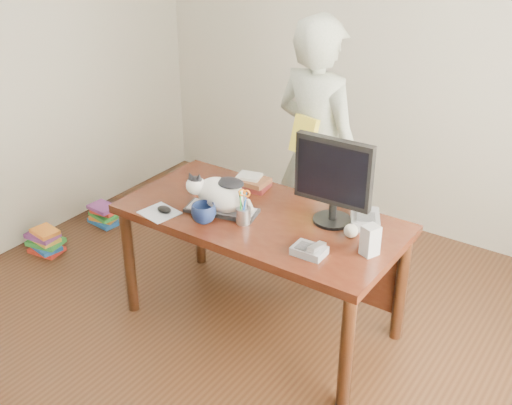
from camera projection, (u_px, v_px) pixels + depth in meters
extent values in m
plane|color=black|center=(199.00, 378.00, 3.51)|extent=(4.50, 4.50, 0.00)
plane|color=beige|center=(391.00, 49.00, 4.54)|extent=(4.00, 0.00, 4.00)
cube|color=black|center=(261.00, 219.00, 3.62)|extent=(1.60, 0.80, 0.05)
cylinder|color=black|center=(129.00, 262.00, 3.91)|extent=(0.07, 0.07, 0.70)
cylinder|color=black|center=(346.00, 353.00, 3.17)|extent=(0.07, 0.07, 0.70)
cylinder|color=black|center=(199.00, 218.00, 4.41)|extent=(0.07, 0.07, 0.70)
cylinder|color=black|center=(401.00, 288.00, 3.67)|extent=(0.07, 0.07, 0.70)
cube|color=black|center=(293.00, 241.00, 4.03)|extent=(1.45, 0.03, 0.50)
cube|color=black|center=(222.00, 210.00, 3.64)|extent=(0.44, 0.25, 0.02)
cube|color=#BCBCC1|center=(222.00, 208.00, 3.63)|extent=(0.40, 0.22, 0.00)
ellipsoid|color=white|center=(221.00, 195.00, 3.59)|extent=(0.35, 0.26, 0.19)
ellipsoid|color=white|center=(196.00, 186.00, 3.60)|extent=(0.14, 0.13, 0.11)
ellipsoid|color=black|center=(196.00, 180.00, 3.59)|extent=(0.09, 0.09, 0.04)
cone|color=black|center=(190.00, 176.00, 3.57)|extent=(0.06, 0.06, 0.07)
cone|color=black|center=(199.00, 177.00, 3.56)|extent=(0.06, 0.06, 0.07)
ellipsoid|color=black|center=(230.00, 183.00, 3.54)|extent=(0.19, 0.17, 0.04)
cylinder|color=white|center=(249.00, 206.00, 3.61)|extent=(0.11, 0.12, 0.04)
cylinder|color=black|center=(332.00, 220.00, 3.54)|extent=(0.22, 0.22, 0.02)
cylinder|color=black|center=(333.00, 211.00, 3.51)|extent=(0.04, 0.04, 0.10)
cube|color=black|center=(334.00, 172.00, 3.39)|extent=(0.44, 0.07, 0.37)
cube|color=black|center=(331.00, 173.00, 3.37)|extent=(0.40, 0.02, 0.31)
cylinder|color=#98989D|center=(243.00, 215.00, 3.51)|extent=(0.10, 0.10, 0.09)
cylinder|color=black|center=(241.00, 202.00, 3.49)|extent=(0.02, 0.04, 0.14)
cylinder|color=blue|center=(245.00, 204.00, 3.46)|extent=(0.02, 0.03, 0.14)
cylinder|color=red|center=(244.00, 202.00, 3.49)|extent=(0.01, 0.04, 0.14)
cylinder|color=#1C8D2C|center=(241.00, 204.00, 3.46)|extent=(0.02, 0.02, 0.14)
cylinder|color=silver|center=(244.00, 202.00, 3.46)|extent=(0.02, 0.02, 0.10)
cylinder|color=silver|center=(245.00, 202.00, 3.46)|extent=(0.01, 0.02, 0.10)
torus|color=orange|center=(242.00, 193.00, 3.44)|extent=(0.04, 0.02, 0.04)
torus|color=orange|center=(247.00, 194.00, 3.43)|extent=(0.04, 0.02, 0.04)
cube|color=silver|center=(159.00, 213.00, 3.63)|extent=(0.23, 0.21, 0.00)
ellipsoid|color=black|center=(164.00, 209.00, 3.62)|extent=(0.10, 0.07, 0.04)
imported|color=#0D1635|center=(204.00, 213.00, 3.51)|extent=(0.19, 0.19, 0.11)
cube|color=slate|center=(309.00, 251.00, 3.23)|extent=(0.17, 0.12, 0.04)
cube|color=#424345|center=(304.00, 246.00, 3.22)|extent=(0.07, 0.08, 0.01)
cube|color=silver|center=(317.00, 247.00, 3.20)|extent=(0.05, 0.14, 0.05)
cube|color=#9B9B9E|center=(370.00, 240.00, 3.20)|extent=(0.10, 0.10, 0.16)
sphere|color=beige|center=(351.00, 231.00, 3.37)|extent=(0.08, 0.08, 0.08)
cube|color=#451312|center=(251.00, 185.00, 3.92)|extent=(0.24, 0.19, 0.03)
cube|color=brown|center=(252.00, 181.00, 3.89)|extent=(0.20, 0.15, 0.03)
cube|color=silver|center=(249.00, 176.00, 3.90)|extent=(0.16, 0.14, 0.02)
cube|color=slate|center=(365.00, 219.00, 3.51)|extent=(0.23, 0.25, 0.06)
cube|color=#424345|center=(366.00, 217.00, 3.47)|extent=(0.14, 0.14, 0.01)
imported|color=silver|center=(317.00, 153.00, 4.08)|extent=(0.71, 0.54, 1.75)
cube|color=yellow|center=(304.00, 135.00, 3.88)|extent=(0.18, 0.13, 0.23)
cube|color=red|center=(47.00, 250.00, 4.68)|extent=(0.25, 0.19, 0.03)
cube|color=#1B57A6|center=(47.00, 247.00, 4.66)|extent=(0.23, 0.18, 0.03)
cube|color=#288730|center=(46.00, 242.00, 4.66)|extent=(0.27, 0.22, 0.03)
cube|color=gold|center=(45.00, 239.00, 4.63)|extent=(0.21, 0.16, 0.03)
cube|color=#6D317A|center=(43.00, 235.00, 4.62)|extent=(0.23, 0.17, 0.03)
cube|color=orange|center=(45.00, 232.00, 4.61)|extent=(0.21, 0.17, 0.03)
cube|color=#1B57A6|center=(105.00, 221.00, 5.07)|extent=(0.25, 0.19, 0.03)
cube|color=orange|center=(105.00, 217.00, 5.06)|extent=(0.22, 0.19, 0.03)
cube|color=#288730|center=(105.00, 214.00, 5.03)|extent=(0.24, 0.19, 0.03)
cube|color=red|center=(105.00, 210.00, 5.03)|extent=(0.21, 0.16, 0.03)
cube|color=#6D317A|center=(102.00, 207.00, 5.01)|extent=(0.22, 0.17, 0.03)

